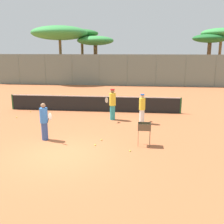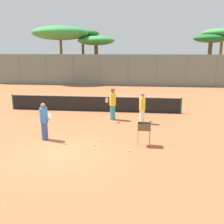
{
  "view_description": "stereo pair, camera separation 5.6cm",
  "coord_description": "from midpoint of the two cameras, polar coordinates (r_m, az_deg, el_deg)",
  "views": [
    {
      "loc": [
        3.13,
        -9.63,
        4.17
      ],
      "look_at": [
        1.71,
        3.42,
        1.0
      ],
      "focal_mm": 42.0,
      "sensor_mm": 36.0,
      "label": 1
    },
    {
      "loc": [
        3.18,
        -9.62,
        4.17
      ],
      "look_at": [
        1.71,
        3.42,
        1.0
      ],
      "focal_mm": 42.0,
      "sensor_mm": 36.0,
      "label": 2
    }
  ],
  "objects": [
    {
      "name": "tree_4",
      "position": [
        34.34,
        -3.44,
        15.05
      ],
      "size": [
        4.64,
        4.64,
        5.76
      ],
      "color": "brown",
      "rests_on": "ground_plane"
    },
    {
      "name": "tennis_net",
      "position": [
        17.89,
        -3.85,
        1.91
      ],
      "size": [
        11.74,
        0.1,
        1.07
      ],
      "color": "#26592D",
      "rests_on": "ground_plane"
    },
    {
      "name": "tennis_ball_1",
      "position": [
        17.33,
        -19.9,
        -1.06
      ],
      "size": [
        0.07,
        0.07,
        0.07
      ],
      "primitive_type": "sphere",
      "color": "#D1E54C",
      "rests_on": "ground_plane"
    },
    {
      "name": "parked_car",
      "position": [
        35.32,
        5.84,
        7.82
      ],
      "size": [
        4.2,
        1.7,
        1.6
      ],
      "color": "#B2B7BC",
      "rests_on": "ground_plane"
    },
    {
      "name": "ground_plane",
      "position": [
        10.96,
        -10.95,
        -9.06
      ],
      "size": [
        80.0,
        80.0,
        0.0
      ],
      "primitive_type": "plane",
      "color": "#B26038"
    },
    {
      "name": "tennis_ball_0",
      "position": [
        11.7,
        -3.6,
        -7.17
      ],
      "size": [
        0.07,
        0.07,
        0.07
      ],
      "primitive_type": "sphere",
      "color": "#D1E54C",
      "rests_on": "ground_plane"
    },
    {
      "name": "ball_cart",
      "position": [
        11.55,
        7.15,
        -3.57
      ],
      "size": [
        0.56,
        0.41,
        1.03
      ],
      "color": "brown",
      "rests_on": "ground_plane"
    },
    {
      "name": "tennis_ball_3",
      "position": [
        12.31,
        -2.21,
        -6.08
      ],
      "size": [
        0.07,
        0.07,
        0.07
      ],
      "primitive_type": "sphere",
      "color": "#D1E54C",
      "rests_on": "ground_plane"
    },
    {
      "name": "tree_0",
      "position": [
        34.38,
        -11.14,
        16.49
      ],
      "size": [
        6.92,
        6.92,
        6.94
      ],
      "color": "brown",
      "rests_on": "ground_plane"
    },
    {
      "name": "player_white_outfit",
      "position": [
        15.0,
        6.69,
        0.82
      ],
      "size": [
        0.35,
        0.89,
        1.69
      ],
      "rotation": [
        0.0,
        0.0,
        1.79
      ],
      "color": "white",
      "rests_on": "ground_plane"
    },
    {
      "name": "tennis_ball_2",
      "position": [
        11.06,
        4.03,
        -8.43
      ],
      "size": [
        0.07,
        0.07,
        0.07
      ],
      "primitive_type": "sphere",
      "color": "#D1E54C",
      "rests_on": "ground_plane"
    },
    {
      "name": "back_fence",
      "position": [
        30.48,
        0.49,
        9.1
      ],
      "size": [
        29.29,
        0.08,
        3.56
      ],
      "color": "slate",
      "rests_on": "ground_plane"
    },
    {
      "name": "tree_1",
      "position": [
        37.09,
        -6.37,
        16.48
      ],
      "size": [
        4.45,
        4.45,
        6.74
      ],
      "color": "brown",
      "rests_on": "ground_plane"
    },
    {
      "name": "tennis_ball_5",
      "position": [
        14.27,
        7.05,
        -3.37
      ],
      "size": [
        0.07,
        0.07,
        0.07
      ],
      "primitive_type": "sphere",
      "color": "#D1E54C",
      "rests_on": "ground_plane"
    },
    {
      "name": "player_red_cap",
      "position": [
        15.63,
        0.23,
        1.76
      ],
      "size": [
        0.6,
        0.85,
        1.87
      ],
      "rotation": [
        0.0,
        0.0,
        4.16
      ],
      "color": "teal",
      "rests_on": "ground_plane"
    },
    {
      "name": "player_yellow_shirt",
      "position": [
        12.55,
        -14.44,
        -1.93
      ],
      "size": [
        0.77,
        0.66,
        1.76
      ],
      "rotation": [
        0.0,
        0.0,
        5.61
      ],
      "color": "#334C8C",
      "rests_on": "ground_plane"
    },
    {
      "name": "tree_3",
      "position": [
        37.43,
        22.95,
        15.43
      ],
      "size": [
        5.08,
        5.08,
        6.75
      ],
      "color": "brown",
      "rests_on": "ground_plane"
    },
    {
      "name": "tennis_ball_4",
      "position": [
        18.6,
        -17.14,
        0.12
      ],
      "size": [
        0.07,
        0.07,
        0.07
      ],
      "primitive_type": "sphere",
      "color": "#D1E54C",
      "rests_on": "ground_plane"
    },
    {
      "name": "tree_2",
      "position": [
        36.59,
        20.77,
        14.53
      ],
      "size": [
        4.4,
        4.4,
        6.02
      ],
      "color": "brown",
      "rests_on": "ground_plane"
    }
  ]
}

